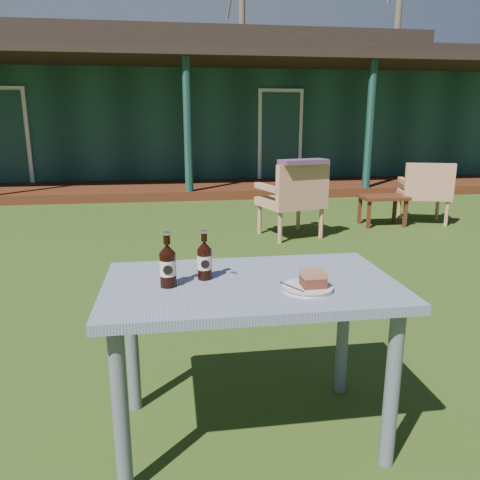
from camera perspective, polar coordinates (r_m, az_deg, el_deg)
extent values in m
plane|color=#334916|center=(3.67, -2.98, -7.44)|extent=(80.00, 80.00, 0.00)
cube|color=#163A33|center=(12.90, -7.22, 13.97)|extent=(15.00, 6.00, 2.60)
cube|color=black|center=(12.98, -7.43, 20.38)|extent=(15.80, 6.80, 0.30)
cube|color=black|center=(13.02, -7.49, 22.13)|extent=(12.00, 3.50, 0.60)
cube|color=#4D2312|center=(9.09, -6.38, 6.16)|extent=(15.00, 1.80, 0.16)
cube|color=black|center=(9.07, -6.82, 21.15)|extent=(15.40, 2.00, 0.12)
cylinder|color=#163A33|center=(8.20, -6.39, 13.31)|extent=(0.14, 0.14, 2.45)
cylinder|color=#163A33|center=(8.94, 15.50, 12.97)|extent=(0.14, 0.14, 2.45)
cube|color=white|center=(10.39, -26.78, 10.86)|extent=(0.95, 0.06, 2.00)
cube|color=#193D38|center=(10.36, -26.83, 10.85)|extent=(0.80, 0.04, 1.85)
cube|color=white|center=(10.15, 4.89, 12.26)|extent=(0.95, 0.06, 2.00)
cube|color=#193D38|center=(10.12, 4.93, 12.25)|extent=(0.80, 0.04, 1.85)
cylinder|color=brown|center=(22.40, 0.24, 23.05)|extent=(0.28, 0.28, 9.50)
cylinder|color=brown|center=(23.01, 18.69, 24.02)|extent=(0.28, 0.28, 11.00)
cube|color=slate|center=(1.94, 1.30, -5.61)|extent=(1.20, 0.70, 0.04)
cylinder|color=slate|center=(1.85, -14.34, -19.70)|extent=(0.06, 0.06, 0.68)
cylinder|color=slate|center=(2.02, 18.04, -16.90)|extent=(0.06, 0.06, 0.68)
cylinder|color=slate|center=(2.32, -13.02, -12.24)|extent=(0.06, 0.06, 0.68)
cylinder|color=slate|center=(2.45, 12.44, -10.67)|extent=(0.06, 0.06, 0.68)
cylinder|color=silver|center=(1.86, 8.18, -5.79)|extent=(0.20, 0.20, 0.01)
cylinder|color=olive|center=(1.86, 8.19, -5.64)|extent=(0.20, 0.20, 0.00)
cube|color=#57271B|center=(1.86, 8.88, -4.98)|extent=(0.09, 0.08, 0.04)
cube|color=#966643|center=(1.85, 8.92, -4.07)|extent=(0.09, 0.09, 0.02)
cube|color=silver|center=(1.83, 6.32, -5.76)|extent=(0.08, 0.13, 0.00)
cylinder|color=black|center=(1.95, -4.34, -2.96)|extent=(0.06, 0.06, 0.13)
cone|color=black|center=(1.93, -4.38, -0.65)|extent=(0.06, 0.06, 0.04)
cylinder|color=black|center=(1.92, -4.40, 0.36)|extent=(0.03, 0.03, 0.04)
cylinder|color=silver|center=(1.91, -4.42, 1.02)|extent=(0.03, 0.03, 0.01)
cylinder|color=beige|center=(1.95, -4.34, -2.69)|extent=(0.06, 0.06, 0.06)
cylinder|color=black|center=(1.92, -4.28, -2.95)|extent=(0.04, 0.00, 0.04)
cylinder|color=black|center=(1.88, -8.78, -3.63)|extent=(0.07, 0.07, 0.14)
cone|color=black|center=(1.85, -8.88, -1.06)|extent=(0.07, 0.07, 0.04)
cylinder|color=black|center=(1.84, -8.92, 0.08)|extent=(0.03, 0.03, 0.04)
cylinder|color=silver|center=(1.84, -8.95, 0.81)|extent=(0.03, 0.03, 0.01)
cylinder|color=beige|center=(1.87, -8.79, -3.32)|extent=(0.07, 0.07, 0.06)
cylinder|color=black|center=(1.84, -8.79, -3.63)|extent=(0.04, 0.00, 0.04)
cylinder|color=silver|center=(2.02, -0.80, -4.08)|extent=(0.03, 0.03, 0.01)
cube|color=tan|center=(5.64, 6.14, 4.58)|extent=(0.81, 0.78, 0.09)
cube|color=tan|center=(5.38, 7.68, 6.89)|extent=(0.66, 0.26, 0.43)
cube|color=tan|center=(5.79, 8.61, 6.65)|extent=(0.23, 0.57, 0.06)
cube|color=tan|center=(5.49, 3.43, 6.38)|extent=(0.23, 0.57, 0.06)
cylinder|color=tan|center=(6.05, 7.12, 2.99)|extent=(0.05, 0.05, 0.37)
cylinder|color=tan|center=(5.78, 2.40, 2.56)|extent=(0.05, 0.05, 0.37)
cylinder|color=tan|center=(5.62, 9.86, 2.03)|extent=(0.05, 0.05, 0.37)
cylinder|color=tan|center=(5.33, 4.91, 1.53)|extent=(0.05, 0.05, 0.37)
cube|color=tan|center=(6.87, 21.47, 5.17)|extent=(0.75, 0.73, 0.09)
cube|color=tan|center=(6.60, 22.12, 6.92)|extent=(0.61, 0.25, 0.40)
cube|color=tan|center=(6.94, 23.78, 6.51)|extent=(0.22, 0.53, 0.06)
cube|color=tan|center=(6.81, 19.32, 6.80)|extent=(0.22, 0.53, 0.06)
cylinder|color=tan|center=(7.20, 22.92, 3.68)|extent=(0.05, 0.05, 0.34)
cylinder|color=tan|center=(7.09, 18.86, 3.90)|extent=(0.05, 0.05, 0.34)
cylinder|color=tan|center=(6.74, 23.88, 2.93)|extent=(0.05, 0.05, 0.34)
cylinder|color=tan|center=(6.62, 19.56, 3.15)|extent=(0.05, 0.05, 0.34)
cube|color=#5C375B|center=(5.35, 7.76, 9.45)|extent=(0.60, 0.37, 0.05)
cube|color=#4D2312|center=(6.48, 17.05, 5.00)|extent=(0.60, 0.40, 0.04)
cube|color=#4D2312|center=(6.28, 15.43, 2.97)|extent=(0.04, 0.04, 0.36)
cube|color=#4D2312|center=(6.49, 19.48, 3.03)|extent=(0.04, 0.04, 0.36)
cube|color=#4D2312|center=(6.55, 14.39, 3.50)|extent=(0.04, 0.04, 0.36)
cube|color=#4D2312|center=(6.75, 18.31, 3.54)|extent=(0.04, 0.04, 0.36)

